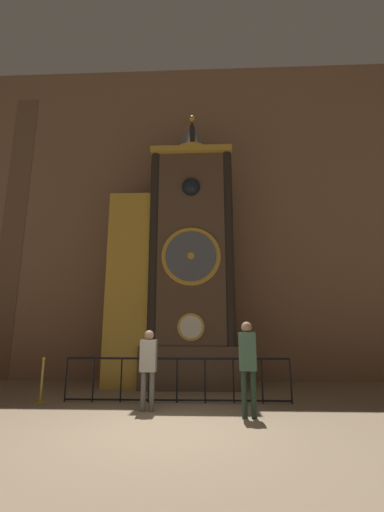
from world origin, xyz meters
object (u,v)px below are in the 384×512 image
object	(u,v)px
visitor_near	(148,362)
stanchion_post	(41,387)
clock_tower	(178,265)
visitor_far	(248,359)

from	to	relation	value
visitor_near	stanchion_post	size ratio (longest dim) A/B	1.60
stanchion_post	visitor_near	bearing A→B (deg)	-17.37
clock_tower	visitor_far	world-z (taller)	clock_tower
clock_tower	stanchion_post	xyz separation A→B (m)	(-3.00, -2.43, -3.41)
visitor_near	stanchion_post	bearing A→B (deg)	164.52
visitor_near	visitor_far	bearing A→B (deg)	-11.39
clock_tower	visitor_near	world-z (taller)	clock_tower
clock_tower	visitor_near	xyz separation A→B (m)	(-0.33, -3.27, -2.75)
visitor_near	stanchion_post	distance (m)	2.87
visitor_near	visitor_far	distance (m)	2.12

